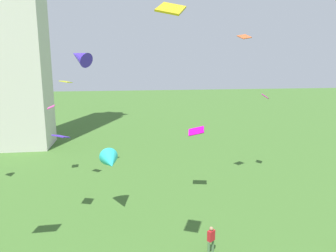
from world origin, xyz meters
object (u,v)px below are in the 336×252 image
(kite_flying_0, at_px, (51,107))
(kite_flying_6, at_px, (265,96))
(kite_flying_7, at_px, (66,82))
(kite_flying_2, at_px, (171,9))
(kite_flying_1, at_px, (196,131))
(kite_flying_9, at_px, (244,37))
(kite_flying_5, at_px, (80,57))
(kite_flying_3, at_px, (61,136))
(person_5, at_px, (211,238))
(kite_flying_10, at_px, (110,161))

(kite_flying_0, xyz_separation_m, kite_flying_6, (19.90, -1.71, 0.85))
(kite_flying_7, bearing_deg, kite_flying_2, 150.14)
(kite_flying_1, xyz_separation_m, kite_flying_6, (7.54, 3.97, 2.24))
(kite_flying_0, bearing_deg, kite_flying_9, -110.58)
(kite_flying_6, bearing_deg, kite_flying_5, 112.75)
(kite_flying_0, relative_size, kite_flying_3, 0.75)
(person_5, xyz_separation_m, kite_flying_3, (-9.03, 5.28, 5.13))
(person_5, relative_size, kite_flying_2, 1.08)
(kite_flying_0, bearing_deg, kite_flying_7, -152.45)
(person_5, relative_size, kite_flying_1, 1.22)
(kite_flying_2, xyz_separation_m, kite_flying_10, (-3.03, 8.81, -9.06))
(kite_flying_3, distance_m, kite_flying_10, 3.80)
(kite_flying_0, relative_size, kite_flying_7, 0.91)
(kite_flying_9, bearing_deg, kite_flying_0, 135.56)
(kite_flying_0, relative_size, kite_flying_1, 0.73)
(kite_flying_1, xyz_separation_m, kite_flying_7, (-10.42, 2.71, 3.87))
(kite_flying_6, relative_size, kite_flying_10, 0.56)
(person_5, xyz_separation_m, kite_flying_7, (-9.48, 10.97, 8.39))
(person_5, relative_size, kite_flying_10, 0.76)
(kite_flying_5, relative_size, kite_flying_9, 2.07)
(kite_flying_7, bearing_deg, person_5, 165.62)
(kite_flying_3, bearing_deg, kite_flying_0, 27.73)
(kite_flying_3, xyz_separation_m, kite_flying_7, (-0.45, 5.69, 3.26))
(kite_flying_5, bearing_deg, kite_flying_6, 126.25)
(kite_flying_6, bearing_deg, kite_flying_7, 124.68)
(kite_flying_10, bearing_deg, kite_flying_5, 98.33)
(kite_flying_1, bearing_deg, kite_flying_6, -132.82)
(person_5, height_order, kite_flying_7, kite_flying_7)
(kite_flying_0, bearing_deg, kite_flying_5, -81.62)
(kite_flying_0, height_order, kite_flying_3, kite_flying_0)
(kite_flying_5, relative_size, kite_flying_7, 2.43)
(kite_flying_1, bearing_deg, kite_flying_9, -143.76)
(kite_flying_2, distance_m, kite_flying_5, 18.70)
(kite_flying_3, height_order, kite_flying_7, kite_flying_7)
(kite_flying_0, height_order, kite_flying_7, kite_flying_7)
(kite_flying_2, height_order, kite_flying_7, kite_flying_2)
(kite_flying_0, distance_m, kite_flying_2, 20.04)
(kite_flying_2, xyz_separation_m, kite_flying_6, (11.31, 15.29, -5.37))
(person_5, xyz_separation_m, kite_flying_6, (8.48, 12.23, 6.76))
(kite_flying_3, height_order, kite_flying_9, kite_flying_9)
(kite_flying_0, bearing_deg, person_5, -146.26)
(person_5, height_order, kite_flying_5, kite_flying_5)
(kite_flying_3, bearing_deg, kite_flying_9, -61.03)
(kite_flying_1, relative_size, kite_flying_10, 0.62)
(kite_flying_10, bearing_deg, kite_flying_1, 10.79)
(kite_flying_0, height_order, kite_flying_2, kite_flying_2)
(kite_flying_0, relative_size, kite_flying_10, 0.45)
(kite_flying_7, relative_size, kite_flying_9, 0.85)
(kite_flying_2, distance_m, kite_flying_10, 12.99)
(person_5, bearing_deg, kite_flying_10, -79.66)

